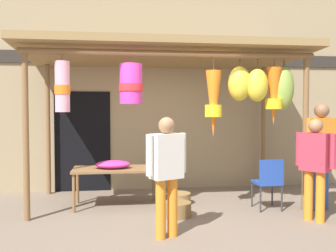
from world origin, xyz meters
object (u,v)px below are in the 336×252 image
object	(u,v)px
display_table	(116,172)
wicker_basket_by_table	(177,209)
customer_foreground	(321,147)
passerby_at_right	(167,167)
folding_chair	(269,180)
vendor_in_orange	(315,162)
flower_heap_on_table	(114,164)
wicker_basket_spare	(179,198)

from	to	relation	value
display_table	wicker_basket_by_table	distance (m)	1.28
customer_foreground	passerby_at_right	world-z (taller)	customer_foreground
display_table	folding_chair	xyz separation A→B (m)	(2.47, -0.58, -0.09)
display_table	customer_foreground	xyz separation A→B (m)	(3.32, -0.65, 0.44)
wicker_basket_by_table	vendor_in_orange	bearing A→B (deg)	-14.37
display_table	flower_heap_on_table	bearing A→B (deg)	-127.00
vendor_in_orange	passerby_at_right	size ratio (longest dim) A/B	0.97
vendor_in_orange	wicker_basket_spare	bearing A→B (deg)	145.18
display_table	vendor_in_orange	world-z (taller)	vendor_in_orange
wicker_basket_spare	passerby_at_right	distance (m)	1.91
folding_chair	vendor_in_orange	xyz separation A→B (m)	(0.43, -0.66, 0.38)
folding_chair	vendor_in_orange	bearing A→B (deg)	-57.19
wicker_basket_spare	customer_foreground	distance (m)	2.52
flower_heap_on_table	folding_chair	distance (m)	2.57
wicker_basket_spare	passerby_at_right	xyz separation A→B (m)	(-0.43, -1.67, 0.81)
display_table	flower_heap_on_table	xyz separation A→B (m)	(-0.04, -0.05, 0.13)
wicker_basket_spare	customer_foreground	bearing A→B (deg)	-16.59
wicker_basket_by_table	passerby_at_right	distance (m)	1.24
customer_foreground	wicker_basket_spare	bearing A→B (deg)	163.41
wicker_basket_by_table	wicker_basket_spare	size ratio (longest dim) A/B	1.04
folding_chair	wicker_basket_by_table	bearing A→B (deg)	-174.03
passerby_at_right	customer_foreground	bearing A→B (deg)	20.57
display_table	passerby_at_right	distance (m)	1.80
display_table	folding_chair	bearing A→B (deg)	-13.15
flower_heap_on_table	vendor_in_orange	bearing A→B (deg)	-22.12
wicker_basket_spare	vendor_in_orange	xyz separation A→B (m)	(1.81, -1.26, 0.78)
flower_heap_on_table	folding_chair	world-z (taller)	folding_chair
flower_heap_on_table	wicker_basket_spare	world-z (taller)	flower_heap_on_table
wicker_basket_spare	customer_foreground	xyz separation A→B (m)	(2.24, -0.67, 0.94)
passerby_at_right	wicker_basket_spare	bearing A→B (deg)	75.51
display_table	vendor_in_orange	bearing A→B (deg)	-23.19
flower_heap_on_table	customer_foreground	bearing A→B (deg)	-10.11
customer_foreground	passerby_at_right	distance (m)	2.86
customer_foreground	folding_chair	bearing A→B (deg)	175.29
display_table	wicker_basket_by_table	world-z (taller)	display_table
flower_heap_on_table	passerby_at_right	distance (m)	1.75
flower_heap_on_table	passerby_at_right	bearing A→B (deg)	-66.86
display_table	vendor_in_orange	xyz separation A→B (m)	(2.89, -1.24, 0.29)
folding_chair	wicker_basket_spare	distance (m)	1.56
wicker_basket_by_table	vendor_in_orange	distance (m)	2.17
wicker_basket_by_table	wicker_basket_spare	xyz separation A→B (m)	(0.15, 0.76, -0.01)
flower_heap_on_table	folding_chair	bearing A→B (deg)	-11.92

